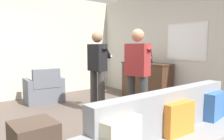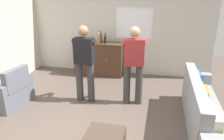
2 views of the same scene
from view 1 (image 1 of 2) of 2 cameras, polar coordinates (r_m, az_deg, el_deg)
ground at (r=4.08m, az=-8.20°, el=-13.68°), size 10.40×10.40×0.00m
wall_back_with_window at (r=5.67m, az=15.50°, el=6.17°), size 5.20×0.15×2.80m
wall_side_left at (r=6.28m, az=-21.04°, el=5.95°), size 0.12×5.20×2.80m
armchair at (r=5.68m, az=-17.26°, el=-5.18°), size 0.73×0.94×0.85m
sideboard_cabinet at (r=5.80m, az=8.83°, el=-2.83°), size 1.43×0.49×0.96m
bottle_wine_green at (r=5.74m, az=8.77°, el=3.25°), size 0.08×0.08×0.33m
bottle_liquor_amber at (r=5.63m, az=9.24°, el=3.25°), size 0.08×0.08×0.36m
bottle_spirits_clear at (r=5.56m, az=10.17°, el=2.88°), size 0.07×0.07×0.29m
ottoman at (r=3.18m, az=-19.78°, el=-16.07°), size 0.55×0.55×0.39m
person_standing_left at (r=4.51m, az=-3.75°, el=0.51°), size 0.56×0.48×1.68m
person_standing_right at (r=3.80m, az=6.72°, el=-0.59°), size 0.55×0.51×1.68m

